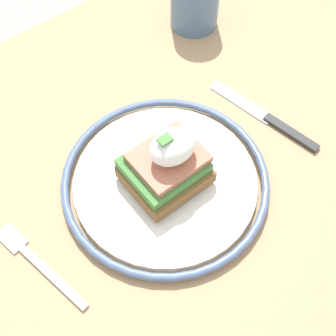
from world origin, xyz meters
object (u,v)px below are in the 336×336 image
object	(u,v)px
plate	(168,179)
fork	(37,263)
cup	(195,0)
knife	(272,121)
sandwich	(169,162)

from	to	relation	value
plate	fork	world-z (taller)	plate
plate	fork	distance (m)	0.19
fork	cup	xyz separation A→B (m)	(0.41, 0.20, 0.04)
fork	plate	bearing A→B (deg)	-2.61
fork	knife	world-z (taller)	knife
knife	cup	bearing A→B (deg)	78.62
sandwich	fork	distance (m)	0.19
plate	fork	bearing A→B (deg)	177.39
sandwich	fork	bearing A→B (deg)	177.63
cup	fork	bearing A→B (deg)	-153.69
knife	cup	world-z (taller)	cup
fork	sandwich	bearing A→B (deg)	-2.37
fork	cup	bearing A→B (deg)	26.31
plate	cup	distance (m)	0.30
plate	knife	distance (m)	0.17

